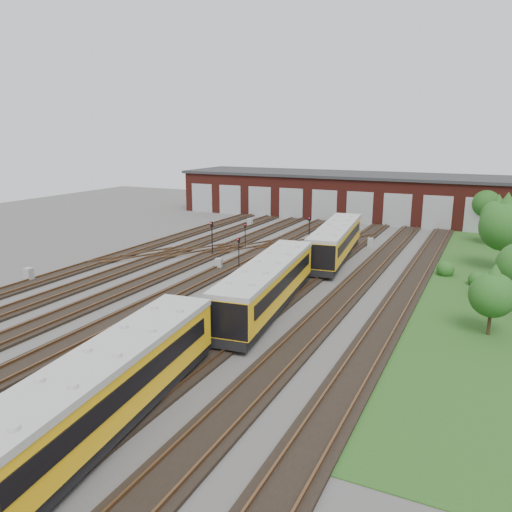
% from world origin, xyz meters
% --- Properties ---
extents(ground, '(120.00, 120.00, 0.00)m').
position_xyz_m(ground, '(0.00, 0.00, 0.00)').
color(ground, '#454240').
rests_on(ground, ground).
extents(track_network, '(30.40, 70.00, 0.33)m').
position_xyz_m(track_network, '(-0.17, 0.59, 0.11)').
color(track_network, black).
rests_on(track_network, ground).
extents(maintenance_shed, '(51.00, 12.50, 6.35)m').
position_xyz_m(maintenance_shed, '(-0.01, 39.97, 3.20)').
color(maintenance_shed, '#551C15').
rests_on(maintenance_shed, ground).
extents(grass_verge, '(8.00, 55.00, 0.05)m').
position_xyz_m(grass_verge, '(19.00, 10.00, 0.03)').
color(grass_verge, '#1E4617').
rests_on(grass_verge, ground).
extents(metro_train, '(4.54, 47.42, 3.14)m').
position_xyz_m(metro_train, '(6.00, -2.76, 1.94)').
color(metro_train, black).
rests_on(metro_train, ground).
extents(signal_mast_0, '(0.25, 0.24, 2.63)m').
position_xyz_m(signal_mast_0, '(-4.48, 14.45, 1.69)').
color(signal_mast_0, black).
rests_on(signal_mast_0, ground).
extents(signal_mast_1, '(0.26, 0.24, 3.39)m').
position_xyz_m(signal_mast_1, '(1.75, 17.41, 2.15)').
color(signal_mast_1, black).
rests_on(signal_mast_1, ground).
extents(signal_mast_2, '(0.31, 0.29, 3.48)m').
position_xyz_m(signal_mast_2, '(-5.74, 9.57, 2.22)').
color(signal_mast_2, black).
rests_on(signal_mast_2, ground).
extents(signal_mast_3, '(0.25, 0.24, 2.84)m').
position_xyz_m(signal_mast_3, '(-1.07, 6.45, 1.81)').
color(signal_mast_3, black).
rests_on(signal_mast_3, ground).
extents(relay_cabinet_0, '(0.68, 0.56, 1.13)m').
position_xyz_m(relay_cabinet_0, '(-15.00, -4.82, 0.56)').
color(relay_cabinet_0, '#9B9DA0').
rests_on(relay_cabinet_0, ground).
extents(relay_cabinet_1, '(0.66, 0.57, 1.03)m').
position_xyz_m(relay_cabinet_1, '(-9.69, 26.05, 0.51)').
color(relay_cabinet_1, '#9B9DA0').
rests_on(relay_cabinet_1, ground).
extents(relay_cabinet_2, '(0.66, 0.58, 0.97)m').
position_xyz_m(relay_cabinet_2, '(-2.62, 5.46, 0.49)').
color(relay_cabinet_2, '#9B9DA0').
rests_on(relay_cabinet_2, ground).
extents(relay_cabinet_3, '(0.63, 0.54, 0.96)m').
position_xyz_m(relay_cabinet_3, '(7.71, 20.61, 0.48)').
color(relay_cabinet_3, '#9B9DA0').
rests_on(relay_cabinet_3, ground).
extents(relay_cabinet_4, '(0.55, 0.46, 0.92)m').
position_xyz_m(relay_cabinet_4, '(2.32, 10.11, 0.46)').
color(relay_cabinet_4, '#9B9DA0').
rests_on(relay_cabinet_4, ground).
extents(tree_0, '(3.92, 3.92, 6.49)m').
position_xyz_m(tree_0, '(18.55, 35.00, 4.17)').
color(tree_0, '#322516').
rests_on(tree_0, ground).
extents(tree_1, '(3.45, 3.45, 5.72)m').
position_xyz_m(tree_1, '(19.84, 27.20, 3.67)').
color(tree_1, '#322516').
rests_on(tree_1, ground).
extents(tree_2, '(4.30, 4.30, 7.12)m').
position_xyz_m(tree_2, '(20.49, 15.72, 4.58)').
color(tree_2, '#322516').
rests_on(tree_2, ground).
extents(tree_3, '(2.74, 2.74, 4.55)m').
position_xyz_m(tree_3, '(19.95, -0.79, 2.92)').
color(tree_3, '#322516').
rests_on(tree_3, ground).
extents(bush_0, '(1.38, 1.38, 1.38)m').
position_xyz_m(bush_0, '(18.84, 10.06, 0.69)').
color(bush_0, '#154614').
rests_on(bush_0, ground).
extents(bush_1, '(1.49, 1.49, 1.49)m').
position_xyz_m(bush_1, '(16.23, 12.13, 0.74)').
color(bush_1, '#154614').
rests_on(bush_1, ground).
extents(bush_2, '(1.32, 1.32, 1.32)m').
position_xyz_m(bush_2, '(21.00, 25.09, 0.66)').
color(bush_2, '#154614').
rests_on(bush_2, ground).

